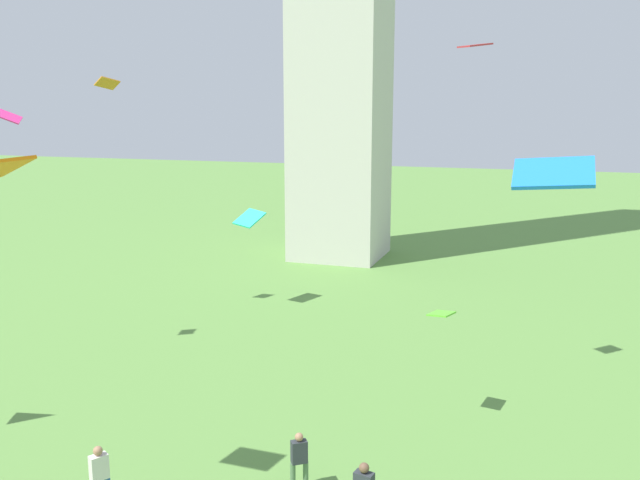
{
  "coord_description": "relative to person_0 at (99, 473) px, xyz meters",
  "views": [
    {
      "loc": [
        4.91,
        0.07,
        10.36
      ],
      "look_at": [
        -1.62,
        19.38,
        6.33
      ],
      "focal_mm": 37.47,
      "sensor_mm": 36.0,
      "label": 1
    }
  ],
  "objects": [
    {
      "name": "kite_flying_4",
      "position": [
        8.03,
        10.66,
        11.46
      ],
      "size": [
        1.19,
        1.2,
        0.2
      ],
      "rotation": [
        0.0,
        0.0,
        0.8
      ],
      "color": "#BF2F37"
    },
    {
      "name": "kite_flying_7",
      "position": [
        -3.87,
        18.0,
        3.76
      ],
      "size": [
        1.39,
        1.62,
        0.82
      ],
      "rotation": [
        0.0,
        0.0,
        4.48
      ],
      "color": "#30ECC7"
    },
    {
      "name": "kite_flying_1",
      "position": [
        7.61,
        7.92,
        2.76
      ],
      "size": [
        0.87,
        1.1,
        0.2
      ],
      "rotation": [
        0.0,
        0.0,
        1.35
      ],
      "color": "#5DC52E"
    },
    {
      "name": "person_0",
      "position": [
        0.0,
        0.0,
        0.0
      ],
      "size": [
        0.46,
        0.53,
        1.77
      ],
      "rotation": [
        0.0,
        0.0,
        4.17
      ],
      "color": "#235693",
      "rests_on": "ground_plane"
    },
    {
      "name": "kite_flying_3",
      "position": [
        -9.55,
        8.03,
        9.07
      ],
      "size": [
        1.03,
        1.1,
        0.66
      ],
      "rotation": [
        0.0,
        0.0,
        3.77
      ],
      "color": "#ED3088"
    },
    {
      "name": "kite_flying_2",
      "position": [
        -9.25,
        14.08,
        10.52
      ],
      "size": [
        0.96,
        1.08,
        0.62
      ],
      "rotation": [
        0.0,
        0.0,
        4.33
      ],
      "color": "orange"
    },
    {
      "name": "person_2",
      "position": [
        4.63,
        2.52,
        -0.05
      ],
      "size": [
        0.5,
        0.46,
        1.68
      ],
      "rotation": [
        0.0,
        0.0,
        3.77
      ],
      "color": "#51754C",
      "rests_on": "ground_plane"
    },
    {
      "name": "kite_flying_6",
      "position": [
        10.7,
        0.33,
        8.15
      ],
      "size": [
        1.49,
        1.01,
        0.64
      ],
      "rotation": [
        0.0,
        0.0,
        6.25
      ],
      "color": "#1E7BF0"
    }
  ]
}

